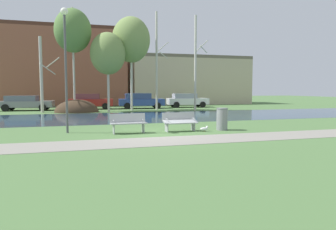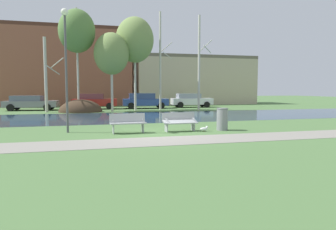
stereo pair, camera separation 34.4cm
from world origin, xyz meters
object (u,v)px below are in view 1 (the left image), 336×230
at_px(bench_right, 180,121).
at_px(seagull, 204,129).
at_px(bench_left, 128,123).
at_px(parked_hatch_third_blue, 141,100).
at_px(streetlamp, 65,50).
at_px(parked_sedan_second_red, 90,101).
at_px(trash_bin, 222,119).
at_px(parked_van_nearest_grey, 25,103).
at_px(parked_wagon_fourth_white, 187,100).

height_order(bench_right, seagull, bench_right).
bearing_deg(bench_left, parked_hatch_third_blue, 77.39).
relative_size(streetlamp, parked_hatch_third_blue, 1.16).
xyz_separation_m(bench_left, parked_sedan_second_red, (-1.13, 17.61, 0.33)).
bearing_deg(trash_bin, parked_van_nearest_grey, 123.24).
distance_m(seagull, parked_sedan_second_red, 18.63).
relative_size(bench_left, parked_wagon_fourth_white, 0.36).
bearing_deg(parked_wagon_fourth_white, parked_van_nearest_grey, -176.84).
distance_m(trash_bin, parked_hatch_third_blue, 17.58).
relative_size(parked_van_nearest_grey, parked_sedan_second_red, 1.09).
distance_m(parked_van_nearest_grey, parked_wagon_fourth_white, 16.01).
height_order(bench_left, parked_wagon_fourth_white, parked_wagon_fourth_white).
bearing_deg(streetlamp, trash_bin, -8.23).
relative_size(parked_van_nearest_grey, parked_hatch_third_blue, 1.03).
bearing_deg(parked_van_nearest_grey, streetlamp, -75.33).
bearing_deg(trash_bin, streetlamp, 171.77).
bearing_deg(trash_bin, parked_sedan_second_red, 107.46).
relative_size(parked_sedan_second_red, parked_wagon_fourth_white, 0.98).
bearing_deg(trash_bin, bench_right, 174.99).
height_order(bench_left, bench_right, same).
bearing_deg(streetlamp, bench_right, -9.54).
bearing_deg(bench_left, trash_bin, -2.32).
bearing_deg(bench_right, parked_sedan_second_red, 101.34).
bearing_deg(streetlamp, parked_hatch_third_blue, 68.54).
bearing_deg(streetlamp, parked_wagon_fourth_white, 55.69).
distance_m(parked_sedan_second_red, parked_wagon_fourth_white, 10.24).
height_order(bench_left, streetlamp, streetlamp).
bearing_deg(parked_sedan_second_red, parked_hatch_third_blue, -2.47).
bearing_deg(parked_wagon_fourth_white, bench_right, -110.40).
distance_m(trash_bin, streetlamp, 7.80).
xyz_separation_m(seagull, parked_sedan_second_red, (-4.58, 18.04, 0.67)).
bearing_deg(parked_van_nearest_grey, bench_right, -61.56).
bearing_deg(bench_right, streetlamp, 170.46).
relative_size(parked_hatch_third_blue, parked_wagon_fourth_white, 1.05).
height_order(bench_right, parked_wagon_fourth_white, parked_wagon_fourth_white).
relative_size(seagull, parked_hatch_third_blue, 0.09).
distance_m(seagull, parked_van_nearest_grey, 20.39).
relative_size(bench_left, trash_bin, 1.52).
bearing_deg(trash_bin, bench_left, 177.68).
distance_m(bench_left, parked_sedan_second_red, 17.65).
distance_m(seagull, parked_wagon_fourth_white, 19.30).
relative_size(bench_left, bench_right, 1.00).
distance_m(bench_left, bench_right, 2.40).
bearing_deg(seagull, parked_sedan_second_red, 104.26).
distance_m(streetlamp, parked_sedan_second_red, 17.07).
height_order(trash_bin, parked_hatch_third_blue, parked_hatch_third_blue).
distance_m(bench_right, parked_sedan_second_red, 17.96).
height_order(parked_sedan_second_red, parked_hatch_third_blue, parked_hatch_third_blue).
height_order(seagull, parked_van_nearest_grey, parked_van_nearest_grey).
bearing_deg(parked_wagon_fourth_white, trash_bin, -104.29).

